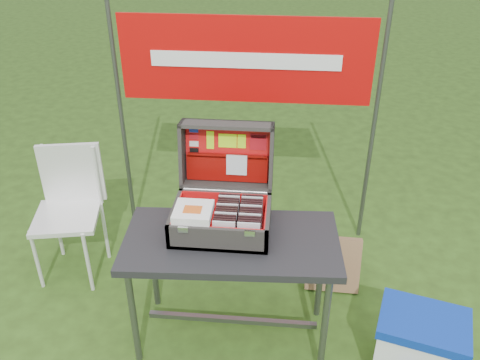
# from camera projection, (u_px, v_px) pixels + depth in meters

# --- Properties ---
(ground) EXTENTS (80.00, 80.00, 0.00)m
(ground) POSITION_uv_depth(u_px,v_px,m) (228.00, 340.00, 2.90)
(ground) COLOR #284114
(ground) RESTS_ON ground
(table) EXTENTS (1.13, 0.61, 0.69)m
(table) POSITION_uv_depth(u_px,v_px,m) (232.00, 290.00, 2.76)
(table) COLOR black
(table) RESTS_ON ground
(table_top) EXTENTS (1.13, 0.61, 0.04)m
(table_top) POSITION_uv_depth(u_px,v_px,m) (231.00, 242.00, 2.60)
(table_top) COLOR black
(table_top) RESTS_ON ground
(table_leg_fl) EXTENTS (0.04, 0.04, 0.65)m
(table_leg_fl) POSITION_uv_depth(u_px,v_px,m) (133.00, 315.00, 2.63)
(table_leg_fl) COLOR #59595B
(table_leg_fl) RESTS_ON ground
(table_leg_fr) EXTENTS (0.04, 0.04, 0.65)m
(table_leg_fr) POSITION_uv_depth(u_px,v_px,m) (324.00, 329.00, 2.55)
(table_leg_fr) COLOR #59595B
(table_leg_fr) RESTS_ON ground
(table_leg_bl) EXTENTS (0.04, 0.04, 0.65)m
(table_leg_bl) POSITION_uv_depth(u_px,v_px,m) (153.00, 262.00, 3.00)
(table_leg_bl) COLOR #59595B
(table_leg_bl) RESTS_ON ground
(table_leg_br) EXTENTS (0.04, 0.04, 0.65)m
(table_leg_br) POSITION_uv_depth(u_px,v_px,m) (321.00, 272.00, 2.92)
(table_leg_br) COLOR #59595B
(table_leg_br) RESTS_ON ground
(table_brace) EXTENTS (0.95, 0.03, 0.03)m
(table_brace) POSITION_uv_depth(u_px,v_px,m) (232.00, 320.00, 2.87)
(table_brace) COLOR #59595B
(table_brace) RESTS_ON ground
(suitcase) EXTENTS (0.50, 0.52, 0.48)m
(suitcase) POSITION_uv_depth(u_px,v_px,m) (222.00, 185.00, 2.58)
(suitcase) COLOR #3D3C38
(suitcase) RESTS_ON table
(suitcase_base_bottom) EXTENTS (0.50, 0.36, 0.02)m
(suitcase_base_bottom) POSITION_uv_depth(u_px,v_px,m) (221.00, 229.00, 2.64)
(suitcase_base_bottom) COLOR #3D3C38
(suitcase_base_bottom) RESTS_ON table_top
(suitcase_base_wall_front) EXTENTS (0.50, 0.02, 0.13)m
(suitcase_base_wall_front) POSITION_uv_depth(u_px,v_px,m) (217.00, 240.00, 2.47)
(suitcase_base_wall_front) COLOR #3D3C38
(suitcase_base_wall_front) RESTS_ON table_top
(suitcase_base_wall_back) EXTENTS (0.50, 0.02, 0.13)m
(suitcase_base_wall_back) POSITION_uv_depth(u_px,v_px,m) (225.00, 202.00, 2.76)
(suitcase_base_wall_back) COLOR #3D3C38
(suitcase_base_wall_back) RESTS_ON table_top
(suitcase_base_wall_left) EXTENTS (0.02, 0.36, 0.13)m
(suitcase_base_wall_left) POSITION_uv_depth(u_px,v_px,m) (175.00, 218.00, 2.63)
(suitcase_base_wall_left) COLOR #3D3C38
(suitcase_base_wall_left) RESTS_ON table_top
(suitcase_base_wall_right) EXTENTS (0.02, 0.36, 0.13)m
(suitcase_base_wall_right) POSITION_uv_depth(u_px,v_px,m) (268.00, 223.00, 2.60)
(suitcase_base_wall_right) COLOR #3D3C38
(suitcase_base_wall_right) RESTS_ON table_top
(suitcase_liner_floor) EXTENTS (0.46, 0.32, 0.01)m
(suitcase_liner_floor) POSITION_uv_depth(u_px,v_px,m) (221.00, 227.00, 2.64)
(suitcase_liner_floor) COLOR red
(suitcase_liner_floor) RESTS_ON suitcase_base_bottom
(suitcase_latch_left) EXTENTS (0.05, 0.01, 0.03)m
(suitcase_latch_left) POSITION_uv_depth(u_px,v_px,m) (183.00, 230.00, 2.44)
(suitcase_latch_left) COLOR silver
(suitcase_latch_left) RESTS_ON suitcase_base_wall_front
(suitcase_latch_right) EXTENTS (0.05, 0.01, 0.03)m
(suitcase_latch_right) POSITION_uv_depth(u_px,v_px,m) (250.00, 233.00, 2.42)
(suitcase_latch_right) COLOR silver
(suitcase_latch_right) RESTS_ON suitcase_base_wall_front
(suitcase_hinge) EXTENTS (0.45, 0.02, 0.02)m
(suitcase_hinge) POSITION_uv_depth(u_px,v_px,m) (225.00, 191.00, 2.74)
(suitcase_hinge) COLOR silver
(suitcase_hinge) RESTS_ON suitcase_base_wall_back
(suitcase_lid_back) EXTENTS (0.50, 0.07, 0.36)m
(suitcase_lid_back) POSITION_uv_depth(u_px,v_px,m) (228.00, 152.00, 2.78)
(suitcase_lid_back) COLOR #3D3C38
(suitcase_lid_back) RESTS_ON suitcase_base_wall_back
(suitcase_lid_rim_far) EXTENTS (0.50, 0.14, 0.04)m
(suitcase_lid_rim_far) POSITION_uv_depth(u_px,v_px,m) (227.00, 125.00, 2.66)
(suitcase_lid_rim_far) COLOR #3D3C38
(suitcase_lid_rim_far) RESTS_ON suitcase_lid_back
(suitcase_lid_rim_near) EXTENTS (0.50, 0.14, 0.04)m
(suitcase_lid_rim_near) POSITION_uv_depth(u_px,v_px,m) (227.00, 184.00, 2.79)
(suitcase_lid_rim_near) COLOR #3D3C38
(suitcase_lid_rim_near) RESTS_ON suitcase_lid_back
(suitcase_lid_rim_left) EXTENTS (0.02, 0.18, 0.37)m
(suitcase_lid_rim_left) POSITION_uv_depth(u_px,v_px,m) (182.00, 153.00, 2.75)
(suitcase_lid_rim_left) COLOR #3D3C38
(suitcase_lid_rim_left) RESTS_ON suitcase_lid_back
(suitcase_lid_rim_right) EXTENTS (0.02, 0.18, 0.37)m
(suitcase_lid_rim_right) POSITION_uv_depth(u_px,v_px,m) (272.00, 157.00, 2.71)
(suitcase_lid_rim_right) COLOR #3D3C38
(suitcase_lid_rim_right) RESTS_ON suitcase_lid_back
(suitcase_lid_liner) EXTENTS (0.46, 0.05, 0.31)m
(suitcase_lid_liner) POSITION_uv_depth(u_px,v_px,m) (228.00, 153.00, 2.77)
(suitcase_lid_liner) COLOR red
(suitcase_lid_liner) RESTS_ON suitcase_lid_back
(suitcase_liner_wall_front) EXTENTS (0.46, 0.01, 0.11)m
(suitcase_liner_wall_front) POSITION_uv_depth(u_px,v_px,m) (217.00, 237.00, 2.48)
(suitcase_liner_wall_front) COLOR red
(suitcase_liner_wall_front) RESTS_ON suitcase_base_bottom
(suitcase_liner_wall_back) EXTENTS (0.46, 0.01, 0.11)m
(suitcase_liner_wall_back) POSITION_uv_depth(u_px,v_px,m) (225.00, 202.00, 2.75)
(suitcase_liner_wall_back) COLOR red
(suitcase_liner_wall_back) RESTS_ON suitcase_base_bottom
(suitcase_liner_wall_left) EXTENTS (0.01, 0.32, 0.11)m
(suitcase_liner_wall_left) POSITION_uv_depth(u_px,v_px,m) (177.00, 216.00, 2.63)
(suitcase_liner_wall_left) COLOR red
(suitcase_liner_wall_left) RESTS_ON suitcase_base_bottom
(suitcase_liner_wall_right) EXTENTS (0.01, 0.32, 0.11)m
(suitcase_liner_wall_right) POSITION_uv_depth(u_px,v_px,m) (265.00, 221.00, 2.59)
(suitcase_liner_wall_right) COLOR red
(suitcase_liner_wall_right) RESTS_ON suitcase_base_bottom
(suitcase_lid_pocket) EXTENTS (0.44, 0.05, 0.15)m
(suitcase_lid_pocket) POSITION_uv_depth(u_px,v_px,m) (227.00, 168.00, 2.78)
(suitcase_lid_pocket) COLOR #740804
(suitcase_lid_pocket) RESTS_ON suitcase_lid_liner
(suitcase_pocket_edge) EXTENTS (0.43, 0.02, 0.02)m
(suitcase_pocket_edge) POSITION_uv_depth(u_px,v_px,m) (227.00, 156.00, 2.75)
(suitcase_pocket_edge) COLOR #740804
(suitcase_pocket_edge) RESTS_ON suitcase_lid_pocket
(suitcase_pocket_cd) EXTENTS (0.11, 0.03, 0.11)m
(suitcase_pocket_cd) POSITION_uv_depth(u_px,v_px,m) (237.00, 165.00, 2.75)
(suitcase_pocket_cd) COLOR silver
(suitcase_pocket_cd) RESTS_ON suitcase_lid_pocket
(lid_sticker_cc_a) EXTENTS (0.05, 0.01, 0.03)m
(lid_sticker_cc_a) POSITION_uv_depth(u_px,v_px,m) (194.00, 130.00, 2.73)
(lid_sticker_cc_a) COLOR #1933B2
(lid_sticker_cc_a) RESTS_ON suitcase_lid_liner
(lid_sticker_cc_b) EXTENTS (0.05, 0.01, 0.03)m
(lid_sticker_cc_b) POSITION_uv_depth(u_px,v_px,m) (194.00, 137.00, 2.75)
(lid_sticker_cc_b) COLOR #AF1019
(lid_sticker_cc_b) RESTS_ON suitcase_lid_liner
(lid_sticker_cc_c) EXTENTS (0.05, 0.01, 0.03)m
(lid_sticker_cc_c) POSITION_uv_depth(u_px,v_px,m) (194.00, 144.00, 2.76)
(lid_sticker_cc_c) COLOR white
(lid_sticker_cc_c) RESTS_ON suitcase_lid_liner
(lid_sticker_cc_d) EXTENTS (0.05, 0.01, 0.03)m
(lid_sticker_cc_d) POSITION_uv_depth(u_px,v_px,m) (194.00, 151.00, 2.78)
(lid_sticker_cc_d) COLOR black
(lid_sticker_cc_d) RESTS_ON suitcase_lid_liner
(lid_card_neon_tall) EXTENTS (0.04, 0.02, 0.10)m
(lid_card_neon_tall) POSITION_uv_depth(u_px,v_px,m) (210.00, 140.00, 2.75)
(lid_card_neon_tall) COLOR #BBFB13
(lid_card_neon_tall) RESTS_ON suitcase_lid_liner
(lid_card_neon_main) EXTENTS (0.10, 0.01, 0.08)m
(lid_card_neon_main) POSITION_uv_depth(u_px,v_px,m) (228.00, 141.00, 2.74)
(lid_card_neon_main) COLOR #BBFB13
(lid_card_neon_main) RESTS_ON suitcase_lid_liner
(lid_card_neon_small) EXTENTS (0.04, 0.01, 0.08)m
(lid_card_neon_small) POSITION_uv_depth(u_px,v_px,m) (242.00, 141.00, 2.73)
(lid_card_neon_small) COLOR #BBFB13
(lid_card_neon_small) RESTS_ON suitcase_lid_liner
(lid_sticker_band) EXTENTS (0.09, 0.02, 0.09)m
(lid_sticker_band) POSITION_uv_depth(u_px,v_px,m) (258.00, 142.00, 2.72)
(lid_sticker_band) COLOR #AF1019
(lid_sticker_band) RESTS_ON suitcase_lid_liner
(lid_sticker_band_bar) EXTENTS (0.08, 0.01, 0.02)m
(lid_sticker_band_bar) POSITION_uv_depth(u_px,v_px,m) (258.00, 137.00, 2.71)
(lid_sticker_band_bar) COLOR black
(lid_sticker_band_bar) RESTS_ON suitcase_lid_liner
(cd_left_0) EXTENTS (0.11, 0.01, 0.13)m
(cd_left_0) POSITION_uv_depth(u_px,v_px,m) (224.00, 232.00, 2.49)
(cd_left_0) COLOR silver
(cd_left_0) RESTS_ON suitcase_liner_floor
(cd_left_1) EXTENTS (0.11, 0.01, 0.13)m
(cd_left_1) POSITION_uv_depth(u_px,v_px,m) (224.00, 230.00, 2.50)
(cd_left_1) COLOR black
(cd_left_1) RESTS_ON suitcase_liner_floor
(cd_left_2) EXTENTS (0.11, 0.01, 0.13)m
(cd_left_2) POSITION_uv_depth(u_px,v_px,m) (225.00, 228.00, 2.52)
(cd_left_2) COLOR black
(cd_left_2) RESTS_ON suitcase_liner_floor
(cd_left_3) EXTENTS (0.11, 0.01, 0.13)m
(cd_left_3) POSITION_uv_depth(u_px,v_px,m) (225.00, 225.00, 2.54)
(cd_left_3) COLOR black
(cd_left_3) RESTS_ON suitcase_liner_floor
(cd_left_4) EXTENTS (0.11, 0.01, 0.13)m
(cd_left_4) POSITION_uv_depth(u_px,v_px,m) (226.00, 223.00, 2.55)
(cd_left_4) COLOR silver
(cd_left_4) RESTS_ON suitcase_liner_floor
(cd_left_5) EXTENTS (0.11, 0.01, 0.13)m
(cd_left_5) POSITION_uv_depth(u_px,v_px,m) (226.00, 221.00, 2.57)
(cd_left_5) COLOR black
(cd_left_5) RESTS_ON suitcase_liner_floor
(cd_left_6) EXTENTS (0.11, 0.01, 0.13)m
(cd_left_6) POSITION_uv_depth(u_px,v_px,m) (227.00, 219.00, 2.59)
(cd_left_6) COLOR black
(cd_left_6) RESTS_ON suitcase_liner_floor
(cd_left_7) EXTENTS (0.11, 0.01, 0.13)m
(cd_left_7) POSITION_uv_depth(u_px,v_px,m) (227.00, 216.00, 2.60)
(cd_left_7) COLOR black
(cd_left_7) RESTS_ON suitcase_liner_floor
(cd_left_8) EXTENTS (0.11, 0.01, 0.13)m
(cd_left_8) POSITION_uv_depth(u_px,v_px,m) (228.00, 214.00, 2.62)
(cd_left_8) COLOR silver
(cd_left_8) RESTS_ON suitcase_liner_floor
(cd_left_9) EXTENTS (0.11, 0.01, 0.13)m
(cd_left_9) POSITION_uv_depth(u_px,v_px,m) (228.00, 212.00, 2.64)
(cd_left_9) COLOR black
(cd_left_9) RESTS_ON suitcase_liner_floor
(cd_left_10) EXTENTS (0.11, 0.01, 0.13)m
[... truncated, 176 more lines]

